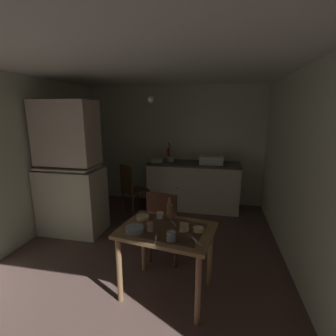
{
  "coord_description": "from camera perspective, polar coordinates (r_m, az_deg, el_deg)",
  "views": [
    {
      "loc": [
        0.88,
        -3.05,
        1.89
      ],
      "look_at": [
        0.26,
        0.05,
        1.16
      ],
      "focal_mm": 26.24,
      "sensor_mm": 36.0,
      "label": 1
    }
  ],
  "objects": [
    {
      "name": "serving_bowl_wide",
      "position": [
        2.49,
        -7.76,
        -13.88
      ],
      "size": [
        0.18,
        0.18,
        0.04
      ],
      "primitive_type": "cylinder",
      "color": "#9EB2C6",
      "rests_on": "dining_table"
    },
    {
      "name": "sauce_dish",
      "position": [
        2.49,
        7.02,
        -13.91
      ],
      "size": [
        0.1,
        0.1,
        0.04
      ],
      "primitive_type": "cylinder",
      "color": "beige",
      "rests_on": "dining_table"
    },
    {
      "name": "teacup_mint",
      "position": [
        2.75,
        -1.89,
        -10.93
      ],
      "size": [
        0.08,
        0.08,
        0.06
      ],
      "primitive_type": "cylinder",
      "color": "white",
      "rests_on": "dining_table"
    },
    {
      "name": "teaspoon_near_bowl",
      "position": [
        2.63,
        1.38,
        -12.78
      ],
      "size": [
        0.08,
        0.13,
        0.0
      ],
      "primitive_type": "cube",
      "rotation": [
        0.0,
        0.0,
        5.19
      ],
      "color": "beige",
      "rests_on": "dining_table"
    },
    {
      "name": "glass_bottle",
      "position": [
        2.72,
        0.38,
        -9.77
      ],
      "size": [
        0.07,
        0.07,
        0.23
      ],
      "color": "olive",
      "rests_on": "dining_table"
    },
    {
      "name": "chair_by_counter",
      "position": [
        4.61,
        -8.39,
        -4.69
      ],
      "size": [
        0.56,
        0.56,
        0.94
      ],
      "color": "#4E3623",
      "rests_on": "ground"
    },
    {
      "name": "pendant_bulb",
      "position": [
        3.22,
        -3.99,
        15.59
      ],
      "size": [
        0.08,
        0.08,
        0.08
      ],
      "primitive_type": "sphere",
      "color": "#F9EFCC"
    },
    {
      "name": "mug_dark",
      "position": [
        2.48,
        3.76,
        -13.53
      ],
      "size": [
        0.09,
        0.09,
        0.07
      ],
      "primitive_type": "cylinder",
      "color": "beige",
      "rests_on": "dining_table"
    },
    {
      "name": "teaspoon_by_cup",
      "position": [
        2.33,
        6.6,
        -16.5
      ],
      "size": [
        0.11,
        0.14,
        0.0
      ],
      "primitive_type": "cube",
      "rotation": [
        0.0,
        0.0,
        5.32
      ],
      "color": "beige",
      "rests_on": "dining_table"
    },
    {
      "name": "stoneware_crock",
      "position": [
        4.87,
        0.61,
        2.14
      ],
      "size": [
        0.14,
        0.14,
        0.11
      ],
      "primitive_type": "cylinder",
      "color": "beige",
      "rests_on": "counter_cabinet"
    },
    {
      "name": "table_knife",
      "position": [
        2.35,
        -2.87,
        -16.17
      ],
      "size": [
        0.05,
        0.19,
        0.0
      ],
      "primitive_type": "cube",
      "rotation": [
        0.0,
        0.0,
        1.73
      ],
      "color": "silver",
      "rests_on": "dining_table"
    },
    {
      "name": "soup_bowl_small",
      "position": [
        2.75,
        -5.89,
        -11.32
      ],
      "size": [
        0.14,
        0.14,
        0.03
      ],
      "primitive_type": "cylinder",
      "color": "beige",
      "rests_on": "dining_table"
    },
    {
      "name": "teacup_cream",
      "position": [
        2.31,
        0.73,
        -15.56
      ],
      "size": [
        0.08,
        0.08,
        0.09
      ],
      "primitive_type": "cylinder",
      "color": "#9EB2C6",
      "rests_on": "dining_table"
    },
    {
      "name": "wall_back",
      "position": [
        5.14,
        1.4,
        5.28
      ],
      "size": [
        3.71,
        0.1,
        2.39
      ],
      "primitive_type": "cube",
      "color": "beige",
      "rests_on": "ground"
    },
    {
      "name": "chair_far_side",
      "position": [
        3.15,
        -0.66,
        -13.17
      ],
      "size": [
        0.46,
        0.46,
        0.95
      ],
      "color": "#512F1F",
      "rests_on": "ground"
    },
    {
      "name": "ground_plane",
      "position": [
        3.69,
        -4.32,
        -17.76
      ],
      "size": [
        4.84,
        4.84,
        0.0
      ],
      "primitive_type": "plane",
      "color": "brown"
    },
    {
      "name": "mixing_bowl_counter",
      "position": [
        4.84,
        -2.74,
        1.83
      ],
      "size": [
        0.25,
        0.25,
        0.07
      ],
      "primitive_type": "cylinder",
      "color": "#ADD1C1",
      "rests_on": "counter_cabinet"
    },
    {
      "name": "wall_right",
      "position": [
        3.27,
        28.4,
        -0.79
      ],
      "size": [
        0.1,
        3.94,
        2.39
      ],
      "primitive_type": "cube",
      "color": "beige",
      "rests_on": "ground"
    },
    {
      "name": "sink_basin",
      "position": [
        4.74,
        10.03,
        1.91
      ],
      "size": [
        0.44,
        0.34,
        0.15
      ],
      "color": "white",
      "rests_on": "counter_cabinet"
    },
    {
      "name": "counter_cabinet",
      "position": [
        4.88,
        5.82,
        -4.07
      ],
      "size": [
        1.78,
        0.64,
        0.91
      ],
      "color": "beige",
      "rests_on": "ground"
    },
    {
      "name": "hutch_cabinet",
      "position": [
        4.06,
        -21.8,
        -1.16
      ],
      "size": [
        0.95,
        0.58,
        2.05
      ],
      "color": "beige",
      "rests_on": "ground"
    },
    {
      "name": "wall_left",
      "position": [
        4.16,
        -30.12,
        1.66
      ],
      "size": [
        0.1,
        3.94,
        2.39
      ],
      "primitive_type": "cube",
      "color": "beige",
      "rests_on": "ground"
    },
    {
      "name": "mug_tall",
      "position": [
        2.48,
        -4.18,
        -13.37
      ],
      "size": [
        0.06,
        0.06,
        0.09
      ],
      "primitive_type": "cylinder",
      "color": "tan",
      "rests_on": "dining_table"
    },
    {
      "name": "dining_table",
      "position": [
        2.59,
        -0.32,
        -16.29
      ],
      "size": [
        1.02,
        0.8,
        0.74
      ],
      "color": "olive",
      "rests_on": "ground"
    },
    {
      "name": "hand_pump",
      "position": [
        4.85,
        0.11,
        3.47
      ],
      "size": [
        0.05,
        0.27,
        0.39
      ],
      "color": "#B21E19",
      "rests_on": "counter_cabinet"
    },
    {
      "name": "ceiling_slab",
      "position": [
        3.22,
        -5.12,
        22.84
      ],
      "size": [
        3.71,
        3.94,
        0.1
      ],
      "primitive_type": "cube",
      "color": "silver"
    }
  ]
}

